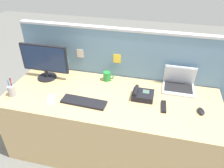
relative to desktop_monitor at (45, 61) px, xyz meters
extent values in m
plane|color=slate|center=(0.78, -0.19, -0.95)|extent=(10.00, 10.00, 0.00)
cube|color=tan|center=(0.78, -0.19, -0.58)|extent=(2.13, 0.81, 0.74)
cube|color=#6084A3|center=(0.78, 0.26, -0.32)|extent=(2.30, 0.06, 1.26)
cube|color=#B7BAC1|center=(0.78, 0.26, 0.32)|extent=(2.30, 0.07, 0.02)
cube|color=yellow|center=(0.75, 0.22, 0.00)|extent=(0.08, 0.01, 0.10)
cube|color=beige|center=(0.32, 0.22, 0.02)|extent=(0.08, 0.01, 0.10)
cube|color=#66ADD1|center=(0.13, 0.22, -0.07)|extent=(0.09, 0.01, 0.10)
cylinder|color=black|center=(0.00, -0.01, -0.20)|extent=(0.21, 0.21, 0.02)
cylinder|color=black|center=(0.00, -0.01, -0.15)|extent=(0.04, 0.04, 0.09)
cube|color=black|center=(0.00, 0.00, 0.03)|extent=(0.53, 0.03, 0.30)
cube|color=#19284C|center=(0.00, -0.01, 0.03)|extent=(0.50, 0.01, 0.27)
cube|color=silver|center=(1.43, 0.10, -0.20)|extent=(0.32, 0.26, 0.02)
cube|color=black|center=(1.43, 0.11, -0.19)|extent=(0.28, 0.19, 0.00)
cube|color=silver|center=(1.43, 0.20, -0.09)|extent=(0.32, 0.06, 0.21)
cube|color=silver|center=(1.43, 0.20, -0.09)|extent=(0.30, 0.05, 0.19)
cube|color=black|center=(1.09, -0.13, -0.18)|extent=(0.21, 0.18, 0.06)
cube|color=#4C6B5B|center=(1.12, -0.11, -0.15)|extent=(0.06, 0.06, 0.01)
cylinder|color=black|center=(1.02, -0.13, -0.14)|extent=(0.04, 0.16, 0.04)
cube|color=black|center=(0.56, -0.34, -0.20)|extent=(0.44, 0.15, 0.02)
ellipsoid|color=black|center=(1.62, -0.23, -0.20)|extent=(0.08, 0.11, 0.03)
cylinder|color=#99999E|center=(-0.17, -0.40, -0.16)|extent=(0.07, 0.07, 0.11)
cylinder|color=blue|center=(-0.19, -0.39, -0.10)|extent=(0.01, 0.01, 0.13)
cylinder|color=red|center=(-0.17, -0.38, -0.10)|extent=(0.02, 0.02, 0.15)
cylinder|color=black|center=(-0.17, -0.38, -0.10)|extent=(0.03, 0.02, 0.14)
cube|color=silver|center=(0.23, -0.38, -0.21)|extent=(0.12, 0.17, 0.01)
cube|color=black|center=(1.30, -0.23, -0.20)|extent=(0.05, 0.17, 0.02)
cylinder|color=#238438|center=(0.67, 0.10, -0.16)|extent=(0.08, 0.08, 0.10)
torus|color=#238438|center=(0.72, 0.10, -0.16)|extent=(0.05, 0.01, 0.05)
camera|label=1|loc=(1.22, -1.90, 1.08)|focal=35.42mm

